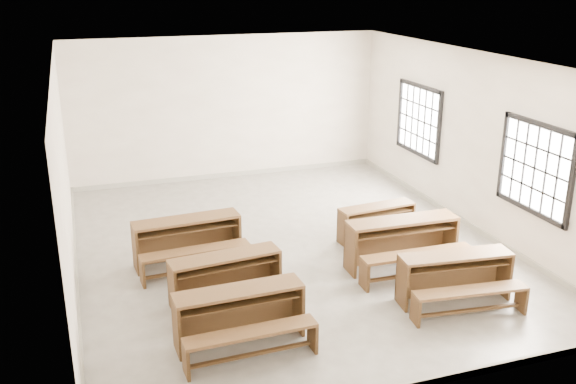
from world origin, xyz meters
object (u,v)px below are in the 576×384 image
object	(u,v)px
desk_set_3	(456,275)
desk_set_4	(403,240)
desk_set_2	(188,238)
desk_set_5	(378,220)
desk_set_0	(240,313)
desk_set_1	(227,276)

from	to	relation	value
desk_set_3	desk_set_4	size ratio (longest dim) A/B	0.93
desk_set_2	desk_set_5	world-z (taller)	desk_set_2
desk_set_0	desk_set_2	size ratio (longest dim) A/B	0.95
desk_set_0	desk_set_1	distance (m)	1.11
desk_set_0	desk_set_4	bearing A→B (deg)	21.97
desk_set_1	desk_set_3	bearing A→B (deg)	-24.41
desk_set_2	desk_set_5	bearing A→B (deg)	-5.14
desk_set_0	desk_set_1	xyz separation A→B (m)	(0.09, 1.10, -0.01)
desk_set_0	desk_set_2	distance (m)	2.55
desk_set_2	desk_set_5	xyz separation A→B (m)	(3.33, -0.08, -0.08)
desk_set_0	desk_set_3	xyz separation A→B (m)	(3.17, 0.07, -0.01)
desk_set_4	desk_set_2	bearing A→B (deg)	160.51
desk_set_5	desk_set_0	bearing A→B (deg)	-147.54
desk_set_3	desk_set_4	world-z (taller)	desk_set_4
desk_set_1	desk_set_4	world-z (taller)	desk_set_4
desk_set_3	desk_set_4	bearing A→B (deg)	103.71
desk_set_0	desk_set_1	size ratio (longest dim) A/B	1.00
desk_set_3	desk_set_2	bearing A→B (deg)	149.92
desk_set_5	desk_set_3	bearing A→B (deg)	-94.74
desk_set_1	desk_set_2	bearing A→B (deg)	95.36
desk_set_0	desk_set_4	distance (m)	3.29
desk_set_4	desk_set_5	size ratio (longest dim) A/B	1.24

